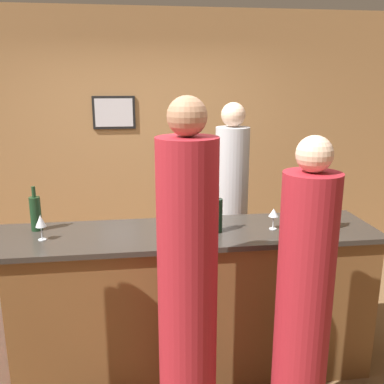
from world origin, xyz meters
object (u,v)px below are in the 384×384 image
Objects in this scene: guest_1 at (303,308)px; wine_bottle_1 at (328,212)px; wine_bottle_0 at (36,213)px; guest_2 at (188,295)px; bartender at (231,217)px; wine_bottle_2 at (217,215)px.

wine_bottle_1 is (0.40, 0.62, 0.35)m from guest_1.
wine_bottle_0 is at bearing 172.75° from wine_bottle_1.
guest_2 reaches higher than wine_bottle_0.
bartender is 1.50m from guest_1.
wine_bottle_2 is (0.28, 0.61, 0.25)m from guest_2.
guest_1 is at bearing 92.80° from bartender.
guest_1 is at bearing -5.68° from guest_2.
wine_bottle_1 is (1.04, 0.55, 0.25)m from guest_2.
guest_1 is at bearing -123.08° from wine_bottle_1.
guest_2 is at bearing -40.49° from wine_bottle_0.
bartender is 0.95× the size of guest_2.
wine_bottle_1 is at bearing -7.25° from wine_bottle_0.
wine_bottle_1 is 0.77m from wine_bottle_2.
guest_2 is at bearing 68.46° from bartender.
guest_2 is 6.30× the size of wine_bottle_2.
bartender reaches higher than wine_bottle_2.
guest_1 reaches higher than wine_bottle_2.
wine_bottle_1 is at bearing 56.92° from guest_1.
bartender is at bearing 118.30° from wine_bottle_1.
bartender is 1.04m from wine_bottle_1.
guest_1 is 5.88× the size of wine_bottle_1.
wine_bottle_1 is (1.99, -0.25, -0.00)m from wine_bottle_0.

